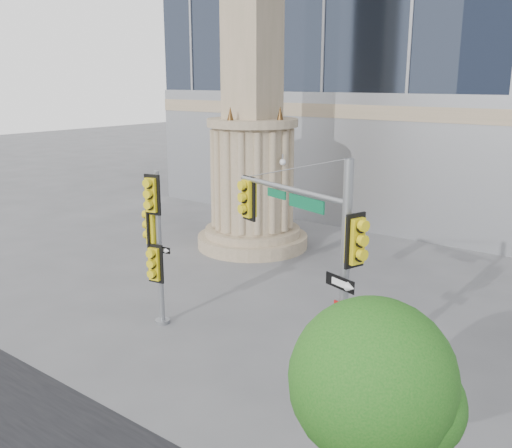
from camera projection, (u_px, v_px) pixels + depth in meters
The scene contains 5 objects.
ground at pixel (213, 385), 12.58m from camera, with size 120.00×120.00×0.00m, color #545456.
monument at pixel (252, 107), 21.67m from camera, with size 4.40×4.40×16.60m.
main_signal_pole at pixel (314, 247), 11.83m from camera, with size 3.85×1.49×5.12m.
secondary_signal_pole at pixel (155, 237), 15.11m from camera, with size 0.78×0.56×4.25m.
street_tree at pixel (375, 388), 7.82m from camera, with size 2.38×2.32×3.70m.
Camera 1 is at (7.72, -8.33, 6.55)m, focal length 40.00 mm.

